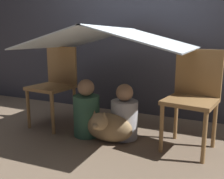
# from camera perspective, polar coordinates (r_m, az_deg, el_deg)

# --- Properties ---
(ground_plane) EXTENTS (8.80, 8.80, 0.00)m
(ground_plane) POSITION_cam_1_polar(r_m,az_deg,el_deg) (2.52, -1.27, -11.63)
(ground_plane) COLOR #7A6651
(wall_back) EXTENTS (7.00, 0.05, 2.50)m
(wall_back) POSITION_cam_1_polar(r_m,az_deg,el_deg) (3.28, 6.81, 16.09)
(wall_back) COLOR #3D3D47
(wall_back) RESTS_ON ground_plane
(chair_left) EXTENTS (0.46, 0.46, 0.90)m
(chair_left) POSITION_cam_1_polar(r_m,az_deg,el_deg) (2.92, -12.83, 1.71)
(chair_left) COLOR olive
(chair_left) RESTS_ON ground_plane
(chair_right) EXTENTS (0.48, 0.48, 0.90)m
(chair_right) POSITION_cam_1_polar(r_m,az_deg,el_deg) (2.35, 18.04, -1.01)
(chair_right) COLOR olive
(chair_right) RESTS_ON ground_plane
(sheet_canopy) EXTENTS (1.51, 1.20, 0.21)m
(sheet_canopy) POSITION_cam_1_polar(r_m,az_deg,el_deg) (2.43, 0.00, 11.75)
(sheet_canopy) COLOR silver
(person_front) EXTENTS (0.27, 0.27, 0.59)m
(person_front) POSITION_cam_1_polar(r_m,az_deg,el_deg) (2.59, -5.84, -5.10)
(person_front) COLOR #38664C
(person_front) RESTS_ON ground_plane
(person_second) EXTENTS (0.27, 0.27, 0.56)m
(person_second) POSITION_cam_1_polar(r_m,az_deg,el_deg) (2.52, 2.83, -5.97)
(person_second) COLOR #B2B2B7
(person_second) RESTS_ON ground_plane
(dog) EXTENTS (0.50, 0.40, 0.36)m
(dog) POSITION_cam_1_polar(r_m,az_deg,el_deg) (2.43, -1.14, -8.43)
(dog) COLOR #9E7F56
(dog) RESTS_ON ground_plane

